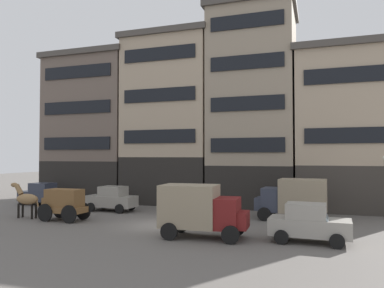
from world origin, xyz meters
TOP-DOWN VIEW (x-y plane):
  - ground_plane at (0.00, 0.00)m, footprint 120.00×120.00m
  - building_far_left at (-11.37, 10.50)m, footprint 8.59×6.51m
  - building_center_left at (-3.44, 10.50)m, footprint 7.98×6.51m
  - building_center_right at (3.79, 10.50)m, footprint 7.19×6.51m
  - building_far_right at (11.35, 10.50)m, footprint 8.63×6.51m
  - cargo_wagon at (-6.42, -0.59)m, footprint 2.93×1.55m
  - draft_horse at (-9.37, -0.59)m, footprint 2.35×0.63m
  - delivery_truck_near at (3.24, -2.50)m, footprint 4.43×2.30m
  - delivery_truck_far at (7.33, 4.12)m, footprint 4.46×2.39m
  - sedan_dark at (-5.68, 3.95)m, footprint 3.74×1.94m
  - sedan_light at (-13.06, 5.13)m, footprint 3.78×2.03m
  - sedan_parked_curb at (8.38, -1.86)m, footprint 3.77×1.99m
  - pedestrian_officer at (1.37, 5.45)m, footprint 0.50×0.50m

SIDE VIEW (x-z plane):
  - ground_plane at x=0.00m, z-range 0.00..0.00m
  - sedan_dark at x=-5.68m, z-range 0.00..1.83m
  - sedan_light at x=-13.06m, z-range 0.00..1.83m
  - sedan_parked_curb at x=8.38m, z-range 0.00..1.83m
  - pedestrian_officer at x=1.37m, z-range 0.08..1.88m
  - cargo_wagon at x=-6.42m, z-range 0.16..2.14m
  - draft_horse at x=-9.37m, z-range 0.12..2.42m
  - delivery_truck_near at x=3.24m, z-range 0.11..2.73m
  - delivery_truck_far at x=7.33m, z-range 0.11..2.73m
  - building_far_right at x=11.35m, z-range 0.04..12.37m
  - building_far_left at x=-11.37m, z-range 0.04..13.68m
  - building_center_left at x=-3.44m, z-range 0.04..14.71m
  - building_center_right at x=3.79m, z-range 0.05..16.47m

